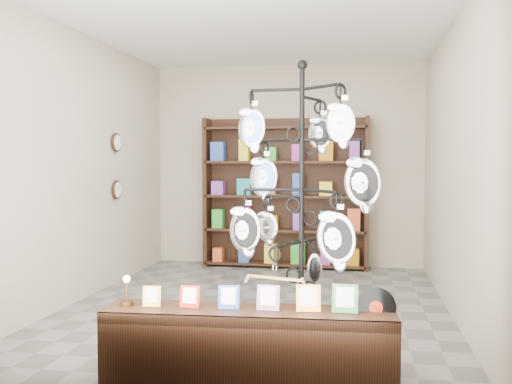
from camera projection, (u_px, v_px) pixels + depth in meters
ground at (258, 305)px, 6.18m from camera, size 5.00×5.00×0.00m
room_envelope at (258, 134)px, 6.09m from camera, size 5.00×5.00×5.00m
display_tree at (302, 190)px, 4.29m from camera, size 1.25×1.24×2.31m
front_shelf at (249, 344)px, 4.04m from camera, size 2.09×0.55×0.73m
back_shelving at (285, 198)px, 8.38m from camera, size 2.42×0.36×2.20m
wall_clocks at (117, 166)px, 7.24m from camera, size 0.03×0.24×0.84m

